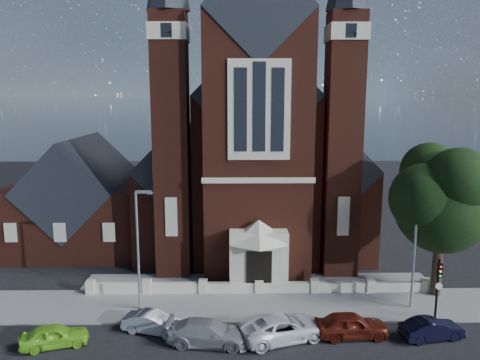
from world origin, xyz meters
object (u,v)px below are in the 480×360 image
(car_lime_van, at_px, (54,336))
(car_white_suv, at_px, (283,328))
(parish_hall, at_px, (83,203))
(car_navy, at_px, (432,329))
(car_silver_a, at_px, (153,323))
(car_dark_red, at_px, (351,325))
(traffic_signal, at_px, (438,281))
(street_lamp_right, at_px, (416,242))
(car_silver_b, at_px, (208,333))
(church, at_px, (251,153))
(street_lamp_left, at_px, (139,244))
(street_tree, at_px, (446,201))

(car_lime_van, bearing_deg, car_white_suv, -104.45)
(parish_hall, distance_m, car_navy, 31.56)
(car_silver_a, bearing_deg, car_navy, -77.12)
(car_dark_red, bearing_deg, car_navy, -96.75)
(car_white_suv, bearing_deg, car_lime_van, 74.51)
(car_lime_van, bearing_deg, traffic_signal, -99.90)
(parish_hall, bearing_deg, car_navy, -34.83)
(street_lamp_right, height_order, car_silver_a, street_lamp_right)
(car_navy, bearing_deg, street_lamp_right, -15.49)
(street_lamp_right, bearing_deg, car_lime_van, -168.55)
(car_dark_red, bearing_deg, street_lamp_right, -57.13)
(parish_hall, bearing_deg, car_silver_b, -55.19)
(church, bearing_deg, street_lamp_left, -112.66)
(street_tree, height_order, car_silver_b, street_tree)
(church, distance_m, car_silver_b, 24.68)
(car_silver_b, bearing_deg, car_dark_red, -77.42)
(church, height_order, car_lime_van, church)
(car_silver_a, distance_m, car_navy, 16.40)
(street_lamp_left, distance_m, car_silver_a, 5.13)
(street_tree, height_order, car_dark_red, street_tree)
(street_tree, xyz_separation_m, car_navy, (-2.84, -5.63, -6.35))
(street_lamp_right, distance_m, traffic_signal, 2.71)
(parish_hall, distance_m, car_lime_van, 19.20)
(street_tree, relative_size, traffic_signal, 2.67)
(street_lamp_left, bearing_deg, car_navy, -12.51)
(street_tree, relative_size, car_dark_red, 2.48)
(church, height_order, traffic_signal, church)
(car_white_suv, bearing_deg, car_silver_a, 65.18)
(street_lamp_left, height_order, car_silver_a, street_lamp_left)
(street_lamp_right, relative_size, car_silver_a, 2.16)
(car_silver_b, bearing_deg, street_lamp_right, -64.31)
(street_tree, xyz_separation_m, car_dark_red, (-7.50, -5.33, -6.23))
(street_lamp_right, height_order, car_white_suv, street_lamp_right)
(parish_hall, height_order, street_tree, street_tree)
(street_tree, xyz_separation_m, street_lamp_right, (-2.51, -1.71, -2.36))
(traffic_signal, distance_m, car_dark_red, 6.51)
(car_lime_van, relative_size, car_silver_a, 0.99)
(car_white_suv, relative_size, car_navy, 1.37)
(car_silver_a, bearing_deg, car_silver_b, -96.10)
(car_lime_van, xyz_separation_m, car_navy, (21.70, 0.54, -0.02))
(car_white_suv, relative_size, car_dark_red, 1.18)
(street_tree, height_order, street_lamp_left, street_tree)
(street_lamp_left, relative_size, car_silver_b, 1.68)
(street_tree, bearing_deg, car_lime_van, -165.89)
(car_silver_b, bearing_deg, street_tree, -61.44)
(car_dark_red, bearing_deg, street_tree, -57.70)
(car_silver_a, xyz_separation_m, car_dark_red, (11.71, -0.66, 0.12))
(parish_hall, height_order, car_navy, parish_hall)
(street_lamp_left, bearing_deg, car_lime_van, -132.13)
(traffic_signal, relative_size, car_dark_red, 0.93)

